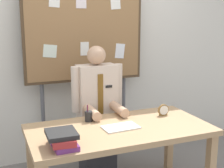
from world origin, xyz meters
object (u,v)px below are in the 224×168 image
object	(u,v)px
desk_clock	(163,110)
open_notebook	(120,127)
desk	(120,137)
person	(97,117)
bulletin_board	(85,29)
pen_holder	(89,116)
book_stack	(63,139)

from	to	relation	value
desk_clock	open_notebook	bearing A→B (deg)	-163.02
desk	person	distance (m)	0.59
desk	bulletin_board	bearing A→B (deg)	90.00
person	open_notebook	world-z (taller)	person
desk_clock	pen_holder	distance (m)	0.74
open_notebook	desk_clock	bearing A→B (deg)	16.98
person	desk_clock	world-z (taller)	person
person	book_stack	bearing A→B (deg)	-124.25
person	desk_clock	bearing A→B (deg)	-40.76
pen_holder	desk_clock	bearing A→B (deg)	-8.49
desk	pen_holder	size ratio (longest dim) A/B	9.93
desk	person	world-z (taller)	person
desk	book_stack	size ratio (longest dim) A/B	5.31
open_notebook	desk_clock	size ratio (longest dim) A/B	2.80
desk	desk_clock	size ratio (longest dim) A/B	14.22
person	bulletin_board	bearing A→B (deg)	90.00
desk	open_notebook	size ratio (longest dim) A/B	5.08
bulletin_board	pen_holder	bearing A→B (deg)	-105.43
bulletin_board	book_stack	world-z (taller)	bulletin_board
book_stack	desk_clock	world-z (taller)	book_stack
open_notebook	person	bearing A→B (deg)	89.62
desk	pen_holder	bearing A→B (deg)	129.40
desk_clock	pen_holder	world-z (taller)	pen_holder
desk	open_notebook	world-z (taller)	open_notebook
desk	pen_holder	distance (m)	0.35
bulletin_board	open_notebook	size ratio (longest dim) A/B	6.99
person	desk_clock	distance (m)	0.71
pen_holder	desk	bearing A→B (deg)	-50.60
bulletin_board	desk_clock	world-z (taller)	bulletin_board
person	pen_holder	bearing A→B (deg)	-120.95
book_stack	desk_clock	bearing A→B (deg)	18.76
bulletin_board	pen_holder	world-z (taller)	bulletin_board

